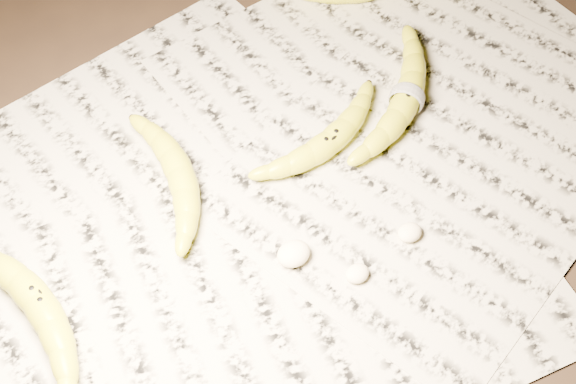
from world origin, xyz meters
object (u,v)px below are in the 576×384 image
banana_center (330,140)px  banana_taped (407,97)px  banana_left_a (37,301)px  banana_left_b (180,173)px

banana_center → banana_taped: (0.12, 0.00, 0.00)m
banana_center → banana_taped: size_ratio=0.84×
banana_center → banana_taped: banana_taped is taller
banana_left_a → banana_taped: same height
banana_left_b → banana_center: 0.19m
banana_left_b → banana_taped: bearing=-87.5°
banana_center → banana_left_a: bearing=170.2°
banana_left_b → banana_taped: 0.31m
banana_left_a → banana_taped: size_ratio=0.97×
banana_left_b → banana_center: size_ratio=1.00×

